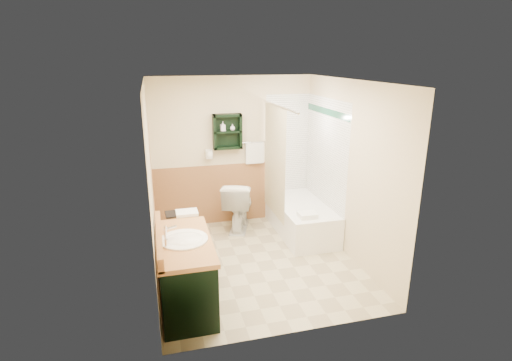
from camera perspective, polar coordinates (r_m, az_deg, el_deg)
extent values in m
plane|color=#C4B88F|center=(5.54, 0.02, -11.56)|extent=(3.00, 3.00, 0.00)
cube|color=#FEF2C7|center=(6.51, -3.36, 4.16)|extent=(2.60, 0.04, 2.40)
cube|color=#FEF2C7|center=(4.93, -15.00, -0.75)|extent=(0.04, 3.00, 2.40)
cube|color=#FEF2C7|center=(5.54, 13.35, 1.38)|extent=(0.04, 3.00, 2.40)
cube|color=white|center=(4.86, 0.03, 14.28)|extent=(2.60, 3.00, 0.04)
cube|color=black|center=(6.31, -4.11, 6.98)|extent=(0.45, 0.15, 0.55)
cylinder|color=silver|center=(5.76, 3.30, 10.54)|extent=(0.03, 1.60, 0.03)
cube|color=black|center=(4.59, -10.01, -12.83)|extent=(0.59, 1.24, 0.79)
cube|color=white|center=(6.34, 6.46, -5.38)|extent=(0.73, 1.50, 0.49)
imported|color=white|center=(6.42, -2.56, -3.55)|extent=(0.69, 0.91, 0.79)
cube|color=silver|center=(5.07, -9.86, -4.56)|extent=(0.27, 0.21, 0.04)
imported|color=black|center=(5.04, -12.93, -3.70)|extent=(0.18, 0.03, 0.24)
cube|color=silver|center=(5.73, 7.34, -4.92)|extent=(0.25, 0.21, 0.07)
imported|color=white|center=(6.28, -4.76, 7.38)|extent=(0.09, 0.16, 0.07)
imported|color=white|center=(6.31, -3.38, 7.49)|extent=(0.09, 0.11, 0.08)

